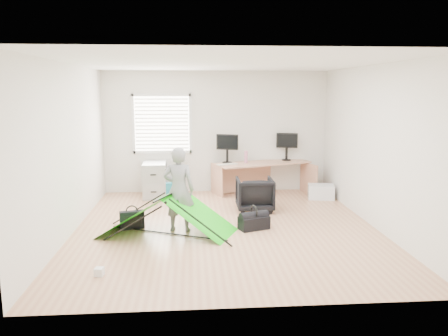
{
  "coord_description": "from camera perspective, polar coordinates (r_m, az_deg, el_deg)",
  "views": [
    {
      "loc": [
        -0.57,
        -7.03,
        2.28
      ],
      "look_at": [
        0.0,
        0.4,
        0.95
      ],
      "focal_mm": 35.0,
      "sensor_mm": 36.0,
      "label": 1
    }
  ],
  "objects": [
    {
      "name": "storage_crate",
      "position": [
        9.52,
        12.55,
        -3.05
      ],
      "size": [
        0.6,
        0.47,
        0.3
      ],
      "primitive_type": "cube",
      "rotation": [
        0.0,
        0.0,
        -0.2
      ],
      "color": "white",
      "rests_on": "ground"
    },
    {
      "name": "monitor_left",
      "position": [
        9.51,
        0.42,
        2.04
      ],
      "size": [
        0.49,
        0.27,
        0.46
      ],
      "primitive_type": "cube",
      "rotation": [
        0.0,
        0.0,
        -0.35
      ],
      "color": "black",
      "rests_on": "desk"
    },
    {
      "name": "kite",
      "position": [
        7.05,
        -7.39,
        -6.12
      ],
      "size": [
        2.23,
        1.66,
        0.64
      ],
      "primitive_type": null,
      "rotation": [
        0.0,
        0.0,
        -0.43
      ],
      "color": "#1CCD13",
      "rests_on": "ground"
    },
    {
      "name": "keyboard",
      "position": [
        9.3,
        0.43,
        0.49
      ],
      "size": [
        0.47,
        0.3,
        0.02
      ],
      "primitive_type": "cube",
      "rotation": [
        0.0,
        0.0,
        0.37
      ],
      "color": "beige",
      "rests_on": "desk"
    },
    {
      "name": "window",
      "position": [
        9.78,
        -8.1,
        5.75
      ],
      "size": [
        1.2,
        0.06,
        1.2
      ],
      "primitive_type": "cube",
      "color": "silver",
      "rests_on": "back_wall"
    },
    {
      "name": "office_chair",
      "position": [
        8.38,
        4.03,
        -3.43
      ],
      "size": [
        0.69,
        0.71,
        0.64
      ],
      "primitive_type": "imported",
      "rotation": [
        0.0,
        0.0,
        3.13
      ],
      "color": "black",
      "rests_on": "ground"
    },
    {
      "name": "ground",
      "position": [
        7.41,
        0.24,
        -7.8
      ],
      "size": [
        5.5,
        5.5,
        0.0
      ],
      "primitive_type": "plane",
      "color": "tan",
      "rests_on": "ground"
    },
    {
      "name": "desk",
      "position": [
        9.72,
        5.14,
        -1.33
      ],
      "size": [
        2.19,
        1.31,
        0.71
      ],
      "primitive_type": "cube",
      "rotation": [
        0.0,
        0.0,
        0.33
      ],
      "color": "tan",
      "rests_on": "ground"
    },
    {
      "name": "person",
      "position": [
        7.12,
        -5.93,
        -2.8
      ],
      "size": [
        0.56,
        0.42,
        1.39
      ],
      "primitive_type": "imported",
      "rotation": [
        0.0,
        0.0,
        2.95
      ],
      "color": "gray",
      "rests_on": "ground"
    },
    {
      "name": "laptop_bag",
      "position": [
        7.48,
        -11.92,
        -6.65
      ],
      "size": [
        0.42,
        0.21,
        0.3
      ],
      "primitive_type": "cube",
      "rotation": [
        0.0,
        0.0,
        0.24
      ],
      "color": "black",
      "rests_on": "ground"
    },
    {
      "name": "thermos",
      "position": [
        9.56,
        2.89,
        1.47
      ],
      "size": [
        0.08,
        0.08,
        0.26
      ],
      "primitive_type": "cylinder",
      "rotation": [
        0.0,
        0.0,
        -0.05
      ],
      "color": "#C56E90",
      "rests_on": "desk"
    },
    {
      "name": "back_wall",
      "position": [
        9.84,
        -1.04,
        4.7
      ],
      "size": [
        5.0,
        0.02,
        2.7
      ],
      "primitive_type": "cube",
      "color": "silver",
      "rests_on": "ground"
    },
    {
      "name": "tote_bag",
      "position": [
        9.4,
        -7.34,
        -2.95
      ],
      "size": [
        0.31,
        0.23,
        0.34
      ],
      "primitive_type": "cube",
      "rotation": [
        0.0,
        0.0,
        0.41
      ],
      "color": "teal",
      "rests_on": "ground"
    },
    {
      "name": "radiator",
      "position": [
        9.89,
        -7.96,
        -0.64
      ],
      "size": [
        1.0,
        0.12,
        0.6
      ],
      "primitive_type": "cube",
      "color": "silver",
      "rests_on": "back_wall"
    },
    {
      "name": "white_box",
      "position": [
        5.8,
        -15.99,
        -12.9
      ],
      "size": [
        0.12,
        0.12,
        0.1
      ],
      "primitive_type": "cube",
      "rotation": [
        0.0,
        0.0,
        -0.17
      ],
      "color": "silver",
      "rests_on": "ground"
    },
    {
      "name": "filing_cabinet",
      "position": [
        9.5,
        -9.04,
        -1.57
      ],
      "size": [
        0.5,
        0.65,
        0.75
      ],
      "primitive_type": "cube",
      "rotation": [
        0.0,
        0.0,
        0.02
      ],
      "color": "#A5A9AB",
      "rests_on": "ground"
    },
    {
      "name": "monitor_right",
      "position": [
        9.96,
        8.17,
        2.29
      ],
      "size": [
        0.49,
        0.22,
        0.45
      ],
      "primitive_type": "cube",
      "rotation": [
        0.0,
        0.0,
        -0.25
      ],
      "color": "black",
      "rests_on": "desk"
    },
    {
      "name": "duffel_bag",
      "position": [
        7.32,
        3.93,
        -7.16
      ],
      "size": [
        0.55,
        0.41,
        0.22
      ],
      "primitive_type": "cube",
      "rotation": [
        0.0,
        0.0,
        0.36
      ],
      "color": "black",
      "rests_on": "ground"
    }
  ]
}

